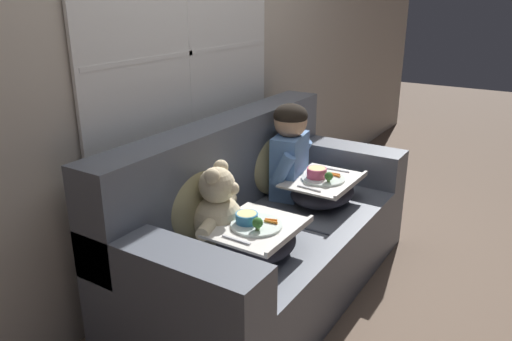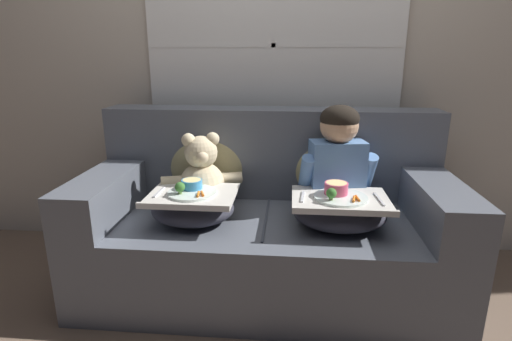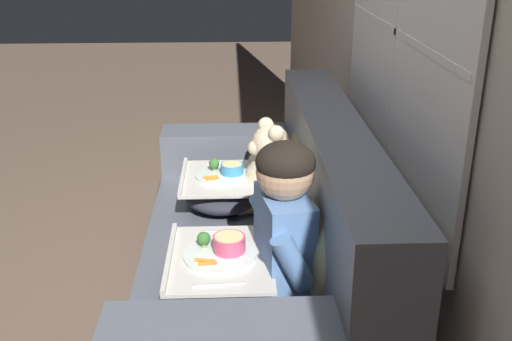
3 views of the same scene
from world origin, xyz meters
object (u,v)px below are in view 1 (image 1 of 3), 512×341
Objects in this scene: teddy_bear at (219,210)px; throw_pillow_behind_child at (270,158)px; lap_tray_child at (323,190)px; lap_tray_teddy at (256,239)px; throw_pillow_behind_teddy at (195,197)px; child_figure at (290,146)px; couch at (262,231)px.

throw_pillow_behind_child is at bearing 11.29° from teddy_bear.
lap_tray_teddy is at bearing 179.99° from lap_tray_child.
throw_pillow_behind_child is 0.80m from lap_tray_teddy.
throw_pillow_behind_teddy is 0.38m from lap_tray_teddy.
lap_tray_teddy is at bearing -90.62° from teddy_bear.
child_figure is 0.31m from lap_tray_child.
throw_pillow_behind_teddy is 0.73m from child_figure.
lap_tray_child is (0.71, -0.35, -0.13)m from throw_pillow_behind_teddy.
teddy_bear is 0.23m from lap_tray_teddy.
throw_pillow_behind_child reaches higher than lap_tray_teddy.
throw_pillow_behind_child is 0.17m from child_figure.
throw_pillow_behind_teddy is 1.04× the size of teddy_bear.
couch is at bearing -154.70° from throw_pillow_behind_child.
child_figure is at bearing -89.93° from throw_pillow_behind_child.
throw_pillow_behind_teddy reaches higher than lap_tray_teddy.
throw_pillow_behind_teddy is 0.81× the size of child_figure.
throw_pillow_behind_child is (0.35, 0.17, 0.29)m from couch.
child_figure is at bearing 0.35° from teddy_bear.
lap_tray_child is (-0.00, -0.22, -0.22)m from child_figure.
child_figure is (0.35, 0.03, 0.39)m from couch.
lap_tray_child is at bearing -16.82° from teddy_bear.
lap_tray_child is at bearing -90.14° from throw_pillow_behind_child.
teddy_bear is (-0.35, 0.03, 0.25)m from couch.
child_figure is (0.00, -0.14, 0.09)m from throw_pillow_behind_child.
child_figure is 1.29× the size of teddy_bear.
throw_pillow_behind_child reaches higher than lap_tray_child.
throw_pillow_behind_teddy is at bearing 90.69° from teddy_bear.
couch is 0.49m from throw_pillow_behind_child.
throw_pillow_behind_teddy reaches higher than teddy_bear.
throw_pillow_behind_teddy is (-0.71, 0.00, 0.00)m from throw_pillow_behind_child.
couch is 4.41× the size of lap_tray_teddy.
throw_pillow_behind_child is 1.08× the size of lap_tray_teddy.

